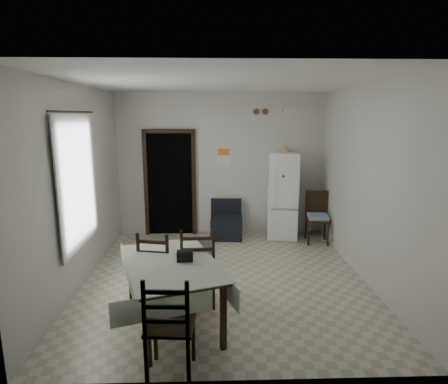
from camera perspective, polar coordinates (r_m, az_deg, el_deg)
name	(u,v)px	position (r m, az deg, el deg)	size (l,w,h in m)	color
ground	(225,278)	(5.89, 0.16, -13.01)	(4.50, 4.50, 0.00)	beige
ceiling	(225,82)	(5.36, 0.18, 16.39)	(4.20, 4.50, 0.02)	white
wall_back	(221,165)	(7.66, -0.43, 4.13)	(4.20, 0.02, 2.90)	silver
wall_front	(234,234)	(3.26, 1.58, -6.41)	(4.20, 0.02, 2.90)	silver
wall_left	(79,186)	(5.76, -21.18, 0.80)	(0.02, 4.50, 2.90)	silver
wall_right	(367,185)	(5.90, 21.01, 1.05)	(0.02, 4.50, 2.90)	silver
doorway	(171,182)	(7.97, -8.03, 1.47)	(1.06, 0.52, 2.22)	black
window_recess	(70,182)	(5.58, -22.41, 1.41)	(0.10, 1.20, 1.60)	silver
curtain	(78,182)	(5.54, -21.34, 1.42)	(0.02, 1.45, 1.85)	silver
curtain_rod	(73,112)	(5.46, -22.00, 11.27)	(0.02, 0.02, 1.60)	black
calendar	(224,157)	(7.63, -0.05, 5.39)	(0.28, 0.02, 0.40)	white
calendar_image	(224,152)	(7.61, -0.05, 6.13)	(0.24, 0.01, 0.14)	orange
light_switch	(229,182)	(7.71, 0.69, 1.55)	(0.08, 0.02, 0.12)	beige
vent_left	(256,112)	(7.63, 4.95, 12.12)	(0.12, 0.12, 0.03)	brown
vent_right	(265,112)	(7.65, 6.31, 12.09)	(0.12, 0.12, 0.03)	brown
emergency_light	(289,110)	(7.71, 9.89, 12.21)	(0.25, 0.07, 0.09)	white
fridge	(282,196)	(7.58, 8.85, -0.55)	(0.56, 0.56, 1.74)	white
tan_cone	(284,148)	(7.47, 9.10, 6.71)	(0.22, 0.22, 0.18)	tan
navy_seat	(227,220)	(7.57, 0.41, -4.25)	(0.63, 0.61, 0.76)	black
corner_chair	(318,218)	(7.49, 14.07, -3.85)	(0.43, 0.43, 1.00)	black
dining_table	(172,294)	(4.60, -7.91, -15.12)	(1.00, 1.52, 0.79)	#9EB097
black_bag	(185,256)	(4.43, -5.97, -9.66)	(0.19, 0.11, 0.12)	black
dining_chair_far_left	(159,267)	(5.04, -9.94, -11.22)	(0.44, 0.44, 1.03)	black
dining_chair_far_right	(198,265)	(5.00, -4.02, -11.00)	(0.46, 0.46, 1.07)	black
dining_chair_near_head	(170,323)	(3.79, -8.19, -19.21)	(0.45, 0.45, 1.05)	black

